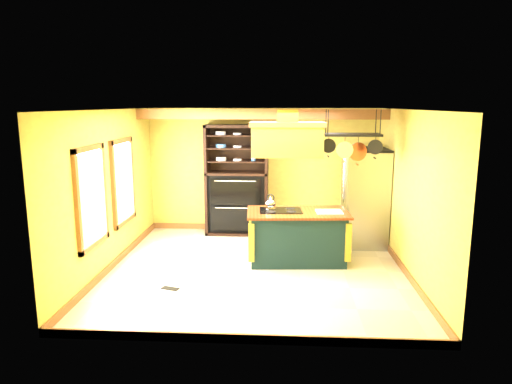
# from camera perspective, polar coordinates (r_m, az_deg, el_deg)

# --- Properties ---
(floor) EXTENTS (5.00, 5.00, 0.00)m
(floor) POSITION_cam_1_polar(r_m,az_deg,el_deg) (7.95, 0.06, -9.60)
(floor) COLOR beige
(floor) RESTS_ON ground
(ceiling) EXTENTS (5.00, 5.00, 0.00)m
(ceiling) POSITION_cam_1_polar(r_m,az_deg,el_deg) (7.44, 0.07, 10.26)
(ceiling) COLOR white
(ceiling) RESTS_ON wall_back
(wall_back) EXTENTS (5.00, 0.02, 2.70)m
(wall_back) POSITION_cam_1_polar(r_m,az_deg,el_deg) (10.04, 0.88, 2.71)
(wall_back) COLOR gold
(wall_back) RESTS_ON floor
(wall_front) EXTENTS (5.00, 0.02, 2.70)m
(wall_front) POSITION_cam_1_polar(r_m,az_deg,el_deg) (5.16, -1.54, -5.29)
(wall_front) COLOR gold
(wall_front) RESTS_ON floor
(wall_left) EXTENTS (0.02, 5.00, 2.70)m
(wall_left) POSITION_cam_1_polar(r_m,az_deg,el_deg) (8.12, -17.85, 0.20)
(wall_left) COLOR gold
(wall_left) RESTS_ON floor
(wall_right) EXTENTS (0.02, 5.00, 2.70)m
(wall_right) POSITION_cam_1_polar(r_m,az_deg,el_deg) (7.85, 18.61, -0.20)
(wall_right) COLOR gold
(wall_right) RESTS_ON floor
(ceiling_beam) EXTENTS (5.00, 0.15, 0.20)m
(ceiling_beam) POSITION_cam_1_polar(r_m,az_deg,el_deg) (9.14, 0.68, 9.70)
(ceiling_beam) COLOR #975C2E
(ceiling_beam) RESTS_ON ceiling
(window_near) EXTENTS (0.06, 1.06, 1.56)m
(window_near) POSITION_cam_1_polar(r_m,az_deg,el_deg) (7.37, -19.83, -0.59)
(window_near) COLOR #975C2E
(window_near) RESTS_ON wall_left
(window_far) EXTENTS (0.06, 1.06, 1.56)m
(window_far) POSITION_cam_1_polar(r_m,az_deg,el_deg) (8.65, -16.24, 1.26)
(window_far) COLOR #975C2E
(window_far) RESTS_ON wall_left
(kitchen_island) EXTENTS (1.84, 1.10, 1.11)m
(kitchen_island) POSITION_cam_1_polar(r_m,az_deg,el_deg) (8.23, 5.16, -5.48)
(kitchen_island) COLOR #132A2C
(kitchen_island) RESTS_ON floor
(range_hood) EXTENTS (1.28, 0.72, 0.80)m
(range_hood) POSITION_cam_1_polar(r_m,az_deg,el_deg) (7.91, 3.94, 6.83)
(range_hood) COLOR #AD902B
(range_hood) RESTS_ON ceiling
(pot_rack) EXTENTS (1.01, 0.48, 0.89)m
(pot_rack) POSITION_cam_1_polar(r_m,az_deg,el_deg) (8.00, 11.91, 6.38)
(pot_rack) COLOR black
(pot_rack) RESTS_ON ceiling
(refrigerator) EXTENTS (0.82, 0.97, 1.89)m
(refrigerator) POSITION_cam_1_polar(r_m,az_deg,el_deg) (9.35, 13.42, -0.87)
(refrigerator) COLOR #969A9E
(refrigerator) RESTS_ON floor
(hutch) EXTENTS (1.34, 0.61, 2.36)m
(hutch) POSITION_cam_1_polar(r_m,az_deg,el_deg) (9.90, -2.37, -0.01)
(hutch) COLOR black
(hutch) RESTS_ON floor
(floor_register) EXTENTS (0.30, 0.20, 0.01)m
(floor_register) POSITION_cam_1_polar(r_m,az_deg,el_deg) (7.28, -10.68, -11.76)
(floor_register) COLOR black
(floor_register) RESTS_ON floor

